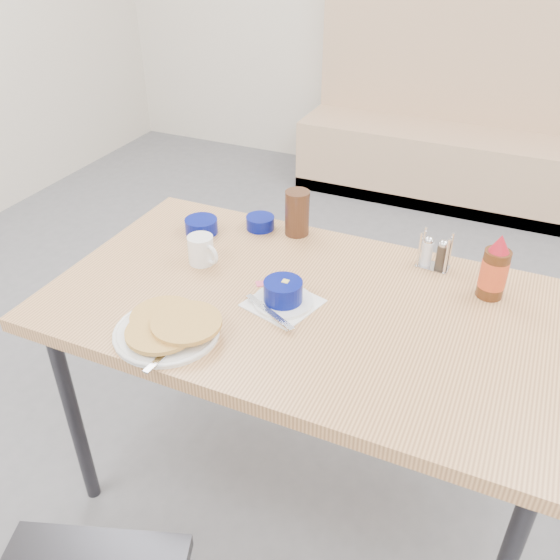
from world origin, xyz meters
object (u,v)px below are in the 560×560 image
at_px(dining_table, 306,320).
at_px(amber_tumbler, 297,213).
at_px(coffee_mug, 202,250).
at_px(butter_bowl, 260,223).
at_px(condiment_caddy, 434,255).
at_px(booth_bench, 455,143).
at_px(syrup_bottle, 494,270).
at_px(grits_setting, 283,295).
at_px(pancake_plate, 169,328).
at_px(creamer_bowl, 201,226).

xyz_separation_m(dining_table, amber_tumbler, (-0.17, 0.34, 0.14)).
distance_m(dining_table, coffee_mug, 0.38).
relative_size(butter_bowl, condiment_caddy, 0.82).
distance_m(booth_bench, syrup_bottle, 2.40).
xyz_separation_m(dining_table, coffee_mug, (-0.36, 0.06, 0.11)).
xyz_separation_m(grits_setting, amber_tumbler, (-0.12, 0.38, 0.04)).
bearing_deg(amber_tumbler, booth_bench, 85.50).
bearing_deg(pancake_plate, grits_setting, 48.34).
bearing_deg(grits_setting, butter_bowl, 123.74).
bearing_deg(condiment_caddy, booth_bench, 101.94).
height_order(coffee_mug, syrup_bottle, syrup_bottle).
distance_m(dining_table, pancake_plate, 0.39).
distance_m(booth_bench, condiment_caddy, 2.28).
bearing_deg(coffee_mug, grits_setting, -17.41).
height_order(butter_bowl, amber_tumbler, amber_tumbler).
relative_size(booth_bench, creamer_bowl, 18.08).
bearing_deg(pancake_plate, creamer_bowl, 111.66).
height_order(butter_bowl, condiment_caddy, condiment_caddy).
bearing_deg(dining_table, booth_bench, 90.00).
distance_m(booth_bench, dining_table, 2.56).
height_order(dining_table, condiment_caddy, condiment_caddy).
bearing_deg(pancake_plate, coffee_mug, 106.36).
relative_size(pancake_plate, grits_setting, 1.28).
xyz_separation_m(pancake_plate, condiment_caddy, (0.53, 0.58, 0.02)).
bearing_deg(grits_setting, amber_tumbler, 107.37).
bearing_deg(grits_setting, condiment_caddy, 47.12).
height_order(booth_bench, pancake_plate, booth_bench).
height_order(amber_tumbler, syrup_bottle, syrup_bottle).
bearing_deg(condiment_caddy, dining_table, -125.86).
distance_m(amber_tumbler, condiment_caddy, 0.45).
bearing_deg(syrup_bottle, pancake_plate, -144.64).
bearing_deg(amber_tumbler, coffee_mug, -123.34).
height_order(booth_bench, amber_tumbler, booth_bench).
bearing_deg(pancake_plate, condiment_caddy, 47.60).
height_order(pancake_plate, amber_tumbler, amber_tumbler).
height_order(grits_setting, butter_bowl, grits_setting).
height_order(coffee_mug, grits_setting, coffee_mug).
distance_m(grits_setting, condiment_caddy, 0.48).
bearing_deg(coffee_mug, butter_bowl, 76.64).
height_order(pancake_plate, condiment_caddy, condiment_caddy).
xyz_separation_m(pancake_plate, coffee_mug, (-0.10, 0.33, 0.03)).
bearing_deg(syrup_bottle, coffee_mug, -167.85).
distance_m(pancake_plate, condiment_caddy, 0.79).
xyz_separation_m(dining_table, creamer_bowl, (-0.46, 0.22, 0.09)).
height_order(dining_table, syrup_bottle, syrup_bottle).
distance_m(condiment_caddy, syrup_bottle, 0.20).
height_order(dining_table, butter_bowl, butter_bowl).
bearing_deg(butter_bowl, amber_tumbler, 7.95).
distance_m(coffee_mug, syrup_bottle, 0.82).
bearing_deg(condiment_caddy, creamer_bowl, -167.59).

